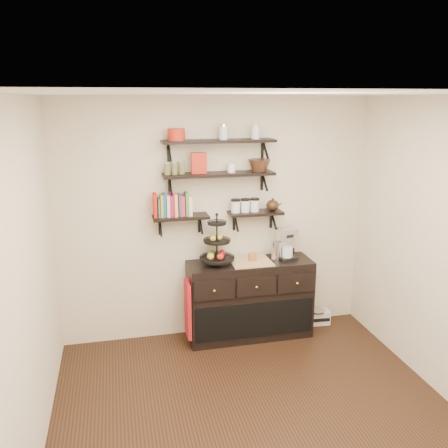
# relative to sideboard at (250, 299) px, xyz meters

# --- Properties ---
(floor) EXTENTS (3.50, 3.50, 0.00)m
(floor) POSITION_rel_sideboard_xyz_m (-0.33, -1.51, -0.45)
(floor) COLOR black
(floor) RESTS_ON ground
(ceiling) EXTENTS (3.50, 3.50, 0.02)m
(ceiling) POSITION_rel_sideboard_xyz_m (-0.33, -1.51, 2.25)
(ceiling) COLOR white
(ceiling) RESTS_ON back_wall
(back_wall) EXTENTS (3.50, 0.02, 2.70)m
(back_wall) POSITION_rel_sideboard_xyz_m (-0.33, 0.24, 0.90)
(back_wall) COLOR beige
(back_wall) RESTS_ON ground
(left_wall) EXTENTS (0.02, 3.50, 2.70)m
(left_wall) POSITION_rel_sideboard_xyz_m (-2.08, -1.51, 0.90)
(left_wall) COLOR beige
(left_wall) RESTS_ON ground
(shelf_top) EXTENTS (1.20, 0.27, 0.23)m
(shelf_top) POSITION_rel_sideboard_xyz_m (-0.33, 0.10, 1.78)
(shelf_top) COLOR black
(shelf_top) RESTS_ON back_wall
(shelf_mid) EXTENTS (1.20, 0.27, 0.23)m
(shelf_mid) POSITION_rel_sideboard_xyz_m (-0.33, 0.10, 1.43)
(shelf_mid) COLOR black
(shelf_mid) RESTS_ON back_wall
(shelf_low_left) EXTENTS (0.60, 0.25, 0.23)m
(shelf_low_left) POSITION_rel_sideboard_xyz_m (-0.75, 0.12, 0.98)
(shelf_low_left) COLOR black
(shelf_low_left) RESTS_ON back_wall
(shelf_low_right) EXTENTS (0.60, 0.25, 0.23)m
(shelf_low_right) POSITION_rel_sideboard_xyz_m (0.09, 0.12, 0.98)
(shelf_low_right) COLOR black
(shelf_low_right) RESTS_ON back_wall
(cookbooks) EXTENTS (0.40, 0.15, 0.26)m
(cookbooks) POSITION_rel_sideboard_xyz_m (-0.82, 0.12, 1.11)
(cookbooks) COLOR red
(cookbooks) RESTS_ON shelf_low_left
(glass_canisters) EXTENTS (0.32, 0.10, 0.13)m
(glass_canisters) POSITION_rel_sideboard_xyz_m (-0.03, 0.12, 1.06)
(glass_canisters) COLOR silver
(glass_canisters) RESTS_ON shelf_low_right
(sideboard) EXTENTS (1.40, 0.50, 0.92)m
(sideboard) POSITION_rel_sideboard_xyz_m (0.00, 0.00, 0.00)
(sideboard) COLOR black
(sideboard) RESTS_ON floor
(fruit_stand) EXTENTS (0.38, 0.38, 0.56)m
(fruit_stand) POSITION_rel_sideboard_xyz_m (-0.38, 0.00, 0.64)
(fruit_stand) COLOR black
(fruit_stand) RESTS_ON sideboard
(candle) EXTENTS (0.08, 0.08, 0.08)m
(candle) POSITION_rel_sideboard_xyz_m (0.03, 0.00, 0.50)
(candle) COLOR brown
(candle) RESTS_ON sideboard
(coffee_maker) EXTENTS (0.23, 0.23, 0.36)m
(coffee_maker) POSITION_rel_sideboard_xyz_m (0.43, 0.02, 0.62)
(coffee_maker) COLOR black
(coffee_maker) RESTS_ON sideboard
(thermal_carafe) EXTENTS (0.11, 0.11, 0.22)m
(thermal_carafe) POSITION_rel_sideboard_xyz_m (0.30, -0.02, 0.56)
(thermal_carafe) COLOR silver
(thermal_carafe) RESTS_ON sideboard
(apron) EXTENTS (0.04, 0.27, 0.63)m
(apron) POSITION_rel_sideboard_xyz_m (-0.73, -0.10, -0.00)
(apron) COLOR maroon
(apron) RESTS_ON sideboard
(radio) EXTENTS (0.32, 0.22, 0.18)m
(radio) POSITION_rel_sideboard_xyz_m (0.88, 0.09, -0.36)
(radio) COLOR silver
(radio) RESTS_ON floor
(recipe_box) EXTENTS (0.16, 0.07, 0.22)m
(recipe_box) POSITION_rel_sideboard_xyz_m (-0.55, 0.10, 1.56)
(recipe_box) COLOR red
(recipe_box) RESTS_ON shelf_mid
(walnut_bowl) EXTENTS (0.24, 0.24, 0.13)m
(walnut_bowl) POSITION_rel_sideboard_xyz_m (0.12, 0.10, 1.51)
(walnut_bowl) COLOR black
(walnut_bowl) RESTS_ON shelf_mid
(ramekins) EXTENTS (0.09, 0.09, 0.10)m
(ramekins) POSITION_rel_sideboard_xyz_m (-0.20, 0.10, 1.50)
(ramekins) COLOR white
(ramekins) RESTS_ON shelf_mid
(teapot) EXTENTS (0.21, 0.17, 0.14)m
(teapot) POSITION_rel_sideboard_xyz_m (0.29, 0.12, 1.07)
(teapot) COLOR #321E0F
(teapot) RESTS_ON shelf_low_right
(red_pot) EXTENTS (0.18, 0.18, 0.12)m
(red_pot) POSITION_rel_sideboard_xyz_m (-0.78, 0.10, 1.86)
(red_pot) COLOR red
(red_pot) RESTS_ON shelf_top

